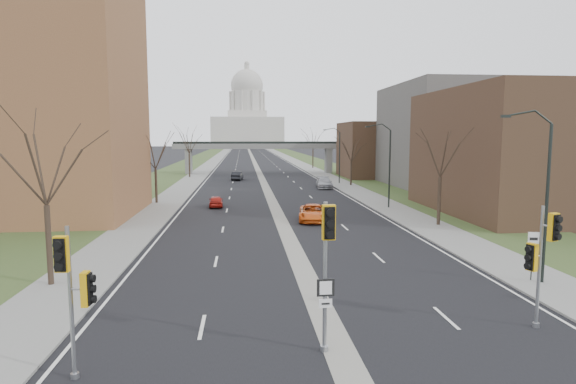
{
  "coord_description": "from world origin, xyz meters",
  "views": [
    {
      "loc": [
        -3.32,
        -16.49,
        7.52
      ],
      "look_at": [
        -0.62,
        12.22,
        4.16
      ],
      "focal_mm": 30.0,
      "sensor_mm": 36.0,
      "label": 1
    }
  ],
  "objects": [
    {
      "name": "car_right_mid",
      "position": [
        8.39,
        52.09,
        0.78
      ],
      "size": [
        2.62,
        5.52,
        1.56
      ],
      "primitive_type": "imported",
      "rotation": [
        0.0,
        0.0,
        -0.08
      ],
      "color": "gray",
      "rests_on": "ground"
    },
    {
      "name": "signal_pole_median",
      "position": [
        -0.53,
        -0.85,
        3.69
      ],
      "size": [
        0.61,
        0.86,
        5.3
      ],
      "rotation": [
        0.0,
        0.0,
        0.04
      ],
      "color": "gray",
      "rests_on": "ground"
    },
    {
      "name": "tree_right_b",
      "position": [
        13.0,
        55.0,
        5.82
      ],
      "size": [
        6.3,
        6.3,
        8.22
      ],
      "color": "#382B21",
      "rests_on": "sidewalk_right"
    },
    {
      "name": "streetlight_near",
      "position": [
        10.99,
        6.0,
        6.95
      ],
      "size": [
        2.61,
        0.2,
        8.7
      ],
      "color": "black",
      "rests_on": "sidewalk_right"
    },
    {
      "name": "tree_right_c",
      "position": [
        13.0,
        95.0,
        7.04
      ],
      "size": [
        7.65,
        7.65,
        9.99
      ],
      "color": "#382B21",
      "rests_on": "sidewalk_right"
    },
    {
      "name": "commercial_block_mid",
      "position": [
        28.0,
        52.0,
        7.5
      ],
      "size": [
        18.0,
        22.0,
        15.0
      ],
      "primitive_type": "cube",
      "color": "#524F4B",
      "rests_on": "ground"
    },
    {
      "name": "grass_verge_left",
      "position": [
        -18.0,
        150.0,
        0.05
      ],
      "size": [
        8.0,
        600.0,
        0.1
      ],
      "primitive_type": "cube",
      "color": "#334720",
      "rests_on": "ground"
    },
    {
      "name": "tree_left_b",
      "position": [
        -13.0,
        38.0,
        6.23
      ],
      "size": [
        6.75,
        6.75,
        8.81
      ],
      "color": "#382B21",
      "rests_on": "sidewalk_left"
    },
    {
      "name": "signal_pole_left",
      "position": [
        -8.44,
        -1.91,
        3.16
      ],
      "size": [
        0.89,
        0.84,
        4.83
      ],
      "rotation": [
        0.0,
        0.0,
        -0.05
      ],
      "color": "gray",
      "rests_on": "ground"
    },
    {
      "name": "streetlight_mid",
      "position": [
        10.99,
        32.0,
        6.95
      ],
      "size": [
        2.61,
        0.2,
        8.7
      ],
      "color": "black",
      "rests_on": "sidewalk_right"
    },
    {
      "name": "car_right_near",
      "position": [
        2.85,
        25.36,
        0.73
      ],
      "size": [
        3.14,
        5.57,
        1.47
      ],
      "primitive_type": "imported",
      "rotation": [
        0.0,
        0.0,
        -0.14
      ],
      "color": "#D85A17",
      "rests_on": "ground"
    },
    {
      "name": "grass_verge_right",
      "position": [
        18.0,
        150.0,
        0.05
      ],
      "size": [
        8.0,
        600.0,
        0.1
      ],
      "primitive_type": "cube",
      "color": "#334720",
      "rests_on": "ground"
    },
    {
      "name": "median_strip",
      "position": [
        0.0,
        150.0,
        0.0
      ],
      "size": [
        1.2,
        600.0,
        0.02
      ],
      "primitive_type": "cube",
      "color": "gray",
      "rests_on": "ground"
    },
    {
      "name": "pedestrian_bridge",
      "position": [
        0.0,
        80.0,
        4.84
      ],
      "size": [
        34.0,
        3.0,
        6.45
      ],
      "color": "slate",
      "rests_on": "ground"
    },
    {
      "name": "streetlight_far",
      "position": [
        10.99,
        58.0,
        6.95
      ],
      "size": [
        2.61,
        0.2,
        8.7
      ],
      "color": "black",
      "rests_on": "sidewalk_right"
    },
    {
      "name": "car_left_near",
      "position": [
        -6.23,
        34.75,
        0.62
      ],
      "size": [
        1.63,
        3.68,
        1.23
      ],
      "primitive_type": "imported",
      "rotation": [
        0.0,
        0.0,
        3.19
      ],
      "color": "#9F1912",
      "rests_on": "ground"
    },
    {
      "name": "tree_right_a",
      "position": [
        13.0,
        22.0,
        6.64
      ],
      "size": [
        7.2,
        7.2,
        9.4
      ],
      "color": "#382B21",
      "rests_on": "sidewalk_right"
    },
    {
      "name": "sidewalk_left",
      "position": [
        -12.0,
        150.0,
        0.06
      ],
      "size": [
        4.0,
        600.0,
        0.12
      ],
      "primitive_type": "cube",
      "color": "gray",
      "rests_on": "ground"
    },
    {
      "name": "sidewalk_right",
      "position": [
        12.0,
        150.0,
        0.06
      ],
      "size": [
        4.0,
        600.0,
        0.12
      ],
      "primitive_type": "cube",
      "color": "gray",
      "rests_on": "ground"
    },
    {
      "name": "commercial_block_far",
      "position": [
        22.0,
        70.0,
        5.0
      ],
      "size": [
        14.0,
        14.0,
        10.0
      ],
      "primitive_type": "cube",
      "color": "#472F21",
      "rests_on": "ground"
    },
    {
      "name": "capitol",
      "position": [
        0.0,
        320.0,
        18.6
      ],
      "size": [
        48.0,
        42.0,
        55.75
      ],
      "color": "beige",
      "rests_on": "ground"
    },
    {
      "name": "ground",
      "position": [
        0.0,
        0.0,
        0.0
      ],
      "size": [
        700.0,
        700.0,
        0.0
      ],
      "primitive_type": "plane",
      "color": "black",
      "rests_on": "ground"
    },
    {
      "name": "commercial_block_near",
      "position": [
        24.0,
        28.0,
        6.0
      ],
      "size": [
        16.0,
        20.0,
        12.0
      ],
      "primitive_type": "cube",
      "color": "#472F21",
      "rests_on": "ground"
    },
    {
      "name": "car_left_far",
      "position": [
        -4.3,
        66.14,
        0.74
      ],
      "size": [
        2.13,
        4.66,
        1.48
      ],
      "primitive_type": "imported",
      "rotation": [
        0.0,
        0.0,
        3.01
      ],
      "color": "black",
      "rests_on": "ground"
    },
    {
      "name": "speed_limit_sign",
      "position": [
        11.45,
        6.39,
        1.85
      ],
      "size": [
        0.54,
        0.14,
        2.52
      ],
      "rotation": [
        0.0,
        0.0,
        -0.21
      ],
      "color": "black",
      "rests_on": "sidewalk_right"
    },
    {
      "name": "tree_left_c",
      "position": [
        -13.0,
        72.0,
        7.04
      ],
      "size": [
        7.65,
        7.65,
        9.99
      ],
      "color": "#382B21",
      "rests_on": "sidewalk_left"
    },
    {
      "name": "road_surface",
      "position": [
        0.0,
        150.0,
        0.01
      ],
      "size": [
        20.0,
        600.0,
        0.01
      ],
      "primitive_type": "cube",
      "color": "black",
      "rests_on": "ground"
    },
    {
      "name": "signal_pole_right",
      "position": [
        8.05,
        0.55,
        3.18
      ],
      "size": [
        1.09,
        0.81,
        4.85
      ],
      "rotation": [
        0.0,
        0.0,
        0.35
      ],
      "color": "gray",
      "rests_on": "ground"
    },
    {
      "name": "tree_left_a",
      "position": [
        -13.0,
        8.0,
        6.64
      ],
      "size": [
        7.2,
        7.2,
        9.4
      ],
      "color": "#382B21",
      "rests_on": "sidewalk_left"
    }
  ]
}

